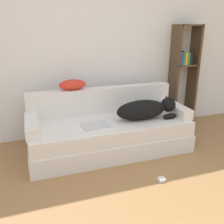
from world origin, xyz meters
The scene contains 10 objects.
wall_back centered at (0.00, 2.31, 1.35)m, with size 8.10×0.06×2.70m.
couch centered at (0.14, 1.59, 0.20)m, with size 2.05×0.85×0.41m.
couch_backrest centered at (0.14, 1.94, 0.59)m, with size 2.01×0.15×0.35m.
couch_arm_left centered at (-0.81, 1.58, 0.48)m, with size 0.15×0.66×0.13m.
couch_arm_right centered at (1.09, 1.58, 0.48)m, with size 0.15×0.66×0.13m.
dog centered at (0.61, 1.50, 0.55)m, with size 0.82×0.25×0.28m.
laptop centered at (-0.08, 1.47, 0.42)m, with size 0.35×0.26×0.02m.
throw_pillow centered at (-0.25, 1.96, 0.83)m, with size 0.36×0.18×0.14m.
bookshelf centered at (1.55, 2.12, 0.90)m, with size 0.39×0.26×1.58m.
power_adapter centered at (0.44, 0.74, 0.02)m, with size 0.07×0.07×0.03m.
Camera 1 is at (-0.79, -1.24, 1.58)m, focal length 40.00 mm.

